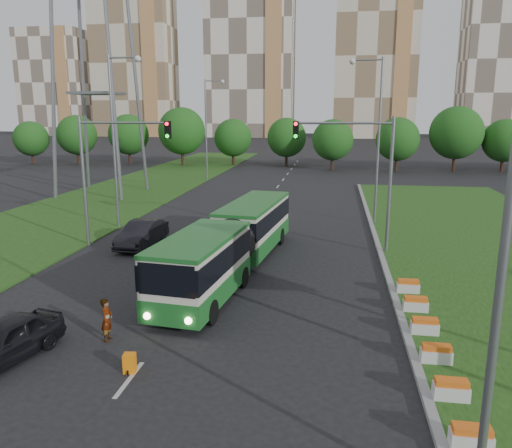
% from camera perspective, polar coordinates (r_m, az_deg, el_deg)
% --- Properties ---
extents(ground, '(360.00, 360.00, 0.00)m').
position_cam_1_polar(ground, '(21.35, -0.30, -9.98)').
color(ground, black).
rests_on(ground, ground).
extents(median_kerb, '(0.30, 60.00, 0.18)m').
position_cam_1_polar(median_kerb, '(28.77, 14.32, -4.14)').
color(median_kerb, gray).
rests_on(median_kerb, ground).
extents(left_verge, '(12.00, 110.00, 0.10)m').
position_cam_1_polar(left_verge, '(49.89, -16.38, 2.75)').
color(left_verge, '#1C4213').
rests_on(left_verge, ground).
extents(lane_markings, '(0.20, 100.00, 0.01)m').
position_cam_1_polar(lane_markings, '(40.76, 0.00, 1.05)').
color(lane_markings, '#AEAEA7').
rests_on(lane_markings, ground).
extents(flower_planters, '(1.10, 11.50, 0.60)m').
position_cam_1_polar(flower_planters, '(18.98, 19.28, -12.26)').
color(flower_planters, silver).
rests_on(flower_planters, grass_median).
extents(traffic_mast_median, '(5.76, 0.32, 8.00)m').
position_cam_1_polar(traffic_mast_median, '(29.63, 12.06, 6.84)').
color(traffic_mast_median, slate).
rests_on(traffic_mast_median, ground).
extents(traffic_mast_left, '(5.76, 0.32, 8.00)m').
position_cam_1_polar(traffic_mast_left, '(31.62, -16.63, 6.95)').
color(traffic_mast_left, slate).
rests_on(traffic_mast_left, ground).
extents(street_lamps, '(36.00, 60.00, 12.00)m').
position_cam_1_polar(street_lamps, '(30.16, -2.95, 8.44)').
color(street_lamps, slate).
rests_on(street_lamps, ground).
extents(tree_line, '(120.00, 8.00, 9.00)m').
position_cam_1_polar(tree_line, '(74.85, 14.29, 9.46)').
color(tree_line, '#174512').
rests_on(tree_line, ground).
extents(apartment_tower_west, '(26.00, 15.00, 48.00)m').
position_cam_1_polar(apartment_tower_west, '(183.31, -13.64, 17.30)').
color(apartment_tower_west, beige).
rests_on(apartment_tower_west, ground).
extents(apartment_tower_cwest, '(28.00, 15.00, 52.00)m').
position_cam_1_polar(apartment_tower_cwest, '(172.68, -0.61, 18.61)').
color(apartment_tower_cwest, silver).
rests_on(apartment_tower_cwest, ground).
extents(apartment_tower_ceast, '(25.00, 15.00, 50.00)m').
position_cam_1_polar(apartment_tower_ceast, '(170.68, 13.46, 18.01)').
color(apartment_tower_ceast, beige).
rests_on(apartment_tower_ceast, ground).
extents(apartment_tower_east, '(27.00, 15.00, 47.00)m').
position_cam_1_polar(apartment_tower_east, '(177.86, 26.93, 16.31)').
color(apartment_tower_east, silver).
rests_on(apartment_tower_east, ground).
extents(midrise_west, '(22.00, 14.00, 36.00)m').
position_cam_1_polar(midrise_west, '(196.05, -21.96, 14.68)').
color(midrise_west, silver).
rests_on(midrise_west, ground).
extents(articulated_bus, '(2.53, 16.21, 2.67)m').
position_cam_1_polar(articulated_bus, '(26.02, -2.72, -2.00)').
color(articulated_bus, beige).
rests_on(articulated_bus, ground).
extents(car_left_near, '(2.67, 4.59, 1.47)m').
position_cam_1_polar(car_left_near, '(19.16, -26.83, -11.79)').
color(car_left_near, black).
rests_on(car_left_near, ground).
extents(car_left_far, '(1.93, 4.92, 1.60)m').
position_cam_1_polar(car_left_far, '(31.88, -12.90, -1.11)').
color(car_left_far, black).
rests_on(car_left_far, ground).
extents(pedestrian, '(0.43, 0.62, 1.62)m').
position_cam_1_polar(pedestrian, '(19.35, -16.68, -10.42)').
color(pedestrian, gray).
rests_on(pedestrian, ground).
extents(shopping_trolley, '(0.38, 0.40, 0.64)m').
position_cam_1_polar(shopping_trolley, '(17.17, -14.25, -15.16)').
color(shopping_trolley, orange).
rests_on(shopping_trolley, ground).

